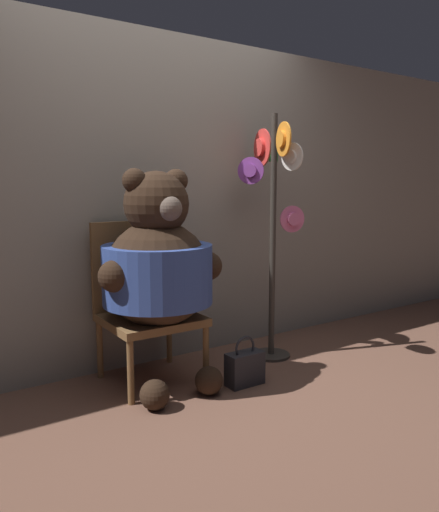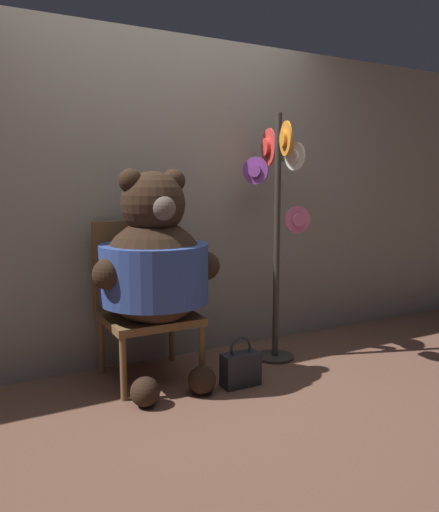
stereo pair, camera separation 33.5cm
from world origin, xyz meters
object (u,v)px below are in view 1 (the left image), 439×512
(chair, at_px, (144,300))
(handbag_on_ground, at_px, (245,367))
(hat_display_rack, at_px, (273,205))
(teddy_bear, at_px, (158,267))

(chair, height_order, handbag_on_ground, chair)
(hat_display_rack, bearing_deg, handbag_on_ground, -145.84)
(chair, relative_size, handbag_on_ground, 3.21)
(handbag_on_ground, bearing_deg, hat_display_rack, 34.16)
(chair, height_order, hat_display_rack, hat_display_rack)
(teddy_bear, relative_size, hat_display_rack, 0.78)
(chair, relative_size, hat_display_rack, 0.59)
(teddy_bear, distance_m, hat_display_rack, 1.02)
(teddy_bear, xyz_separation_m, hat_display_rack, (0.96, 0.05, 0.36))
(teddy_bear, distance_m, handbag_on_ground, 0.85)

